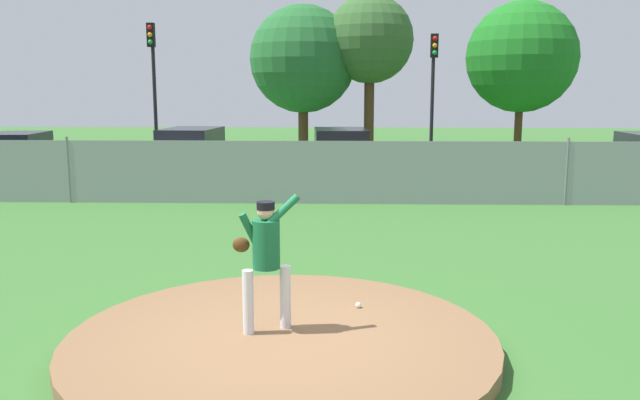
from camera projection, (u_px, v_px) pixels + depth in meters
The scene contains 15 objects.
ground_plane at pixel (307, 237), 13.51m from camera, with size 80.00×80.00×0.00m, color #386B2D.
asphalt_strip at pixel (320, 181), 21.89m from camera, with size 44.00×7.00×0.01m, color #2B2B2D.
pitchers_mound at pixel (281, 343), 7.58m from camera, with size 5.01×5.01×0.20m, color brown.
pitcher_youth at pixel (265, 252), 7.55m from camera, with size 0.81×0.34×1.63m.
baseball at pixel (358, 305), 8.50m from camera, with size 0.07×0.07×0.07m, color white.
chainlink_fence at pixel (315, 172), 17.31m from camera, with size 33.25×0.07×1.78m.
parked_car_white at pixel (192, 155), 22.04m from camera, with size 2.18×4.79×1.74m.
parked_car_champagne at pixel (341, 157), 21.61m from camera, with size 2.09×4.46×1.75m.
parked_car_navy at pixel (18, 156), 22.49m from camera, with size 2.13×4.34×1.57m.
traffic_cone_orange at pixel (575, 165), 24.26m from camera, with size 0.40×0.40×0.55m.
traffic_light_near at pixel (153, 71), 25.21m from camera, with size 0.28×0.46×5.54m.
traffic_light_far at pixel (433, 77), 25.41m from camera, with size 0.28×0.46×5.15m.
tree_leaning_west at pixel (303, 59), 30.82m from camera, with size 5.07×5.07×6.99m.
tree_bushy_near at pixel (370, 40), 30.20m from camera, with size 4.07×4.07×7.37m.
tree_slender_far at pixel (522, 57), 30.28m from camera, with size 5.14×5.14×7.10m.
Camera 1 is at (0.67, -7.18, 3.01)m, focal length 36.54 mm.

